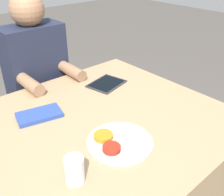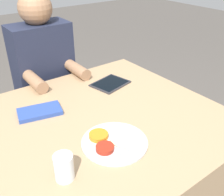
{
  "view_description": "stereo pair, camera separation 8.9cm",
  "coord_description": "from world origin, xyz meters",
  "views": [
    {
      "loc": [
        -0.63,
        -0.79,
        1.41
      ],
      "look_at": [
        0.1,
        0.03,
        0.78
      ],
      "focal_mm": 42.0,
      "sensor_mm": 36.0,
      "label": 1
    },
    {
      "loc": [
        -0.56,
        -0.85,
        1.41
      ],
      "look_at": [
        0.1,
        0.03,
        0.78
      ],
      "focal_mm": 42.0,
      "sensor_mm": 36.0,
      "label": 2
    }
  ],
  "objects": [
    {
      "name": "red_notebook",
      "position": [
        -0.2,
        0.21,
        0.73
      ],
      "size": [
        0.22,
        0.16,
        0.02
      ],
      "color": "silver",
      "rests_on": "dining_table"
    },
    {
      "name": "thali_tray",
      "position": [
        -0.05,
        -0.18,
        0.73
      ],
      "size": [
        0.27,
        0.27,
        0.03
      ],
      "color": "#B7BABF",
      "rests_on": "dining_table"
    },
    {
      "name": "tablet_device",
      "position": [
        0.26,
        0.25,
        0.73
      ],
      "size": [
        0.23,
        0.2,
        0.01
      ],
      "color": "#28282D",
      "rests_on": "dining_table"
    },
    {
      "name": "dining_table",
      "position": [
        0.0,
        0.0,
        0.36
      ],
      "size": [
        1.14,
        1.04,
        0.72
      ],
      "color": "#9E7F5B",
      "rests_on": "ground_plane"
    },
    {
      "name": "drinking_glass",
      "position": [
        -0.3,
        -0.23,
        0.77
      ],
      "size": [
        0.07,
        0.07,
        0.1
      ],
      "color": "silver",
      "rests_on": "dining_table"
    },
    {
      "name": "person_diner",
      "position": [
        0.03,
        0.68,
        0.58
      ],
      "size": [
        0.37,
        0.42,
        1.21
      ],
      "color": "black",
      "rests_on": "ground_plane"
    }
  ]
}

